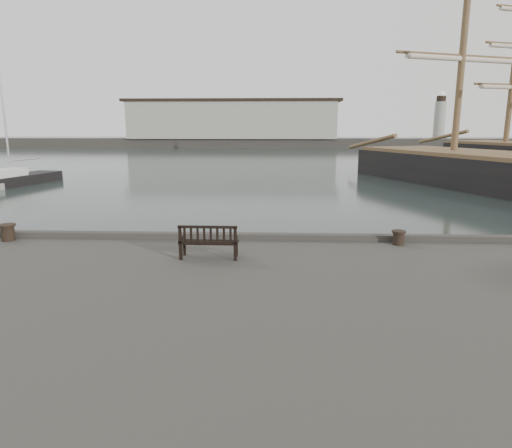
{
  "coord_description": "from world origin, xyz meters",
  "views": [
    {
      "loc": [
        1.82,
        -12.98,
        4.79
      ],
      "look_at": [
        1.29,
        -0.5,
        2.1
      ],
      "focal_mm": 32.0,
      "sensor_mm": 36.0,
      "label": 1
    }
  ],
  "objects_px": {
    "bollard_right": "(399,238)",
    "yacht_d": "(16,182)",
    "bench": "(209,248)",
    "bollard_left": "(8,232)"
  },
  "relations": [
    {
      "from": "bench",
      "to": "bollard_right",
      "type": "bearing_deg",
      "value": 17.36
    },
    {
      "from": "bollard_right",
      "to": "yacht_d",
      "type": "height_order",
      "value": "yacht_d"
    },
    {
      "from": "bench",
      "to": "yacht_d",
      "type": "xyz_separation_m",
      "value": [
        -19.83,
        25.78,
        -1.59
      ]
    },
    {
      "from": "bench",
      "to": "bollard_right",
      "type": "relative_size",
      "value": 3.64
    },
    {
      "from": "bollard_right",
      "to": "yacht_d",
      "type": "bearing_deg",
      "value": 135.75
    },
    {
      "from": "bollard_right",
      "to": "bench",
      "type": "bearing_deg",
      "value": -163.24
    },
    {
      "from": "bollard_right",
      "to": "yacht_d",
      "type": "relative_size",
      "value": 0.04
    },
    {
      "from": "bollard_left",
      "to": "yacht_d",
      "type": "xyz_separation_m",
      "value": [
        -13.79,
        24.25,
        -1.57
      ]
    },
    {
      "from": "bench",
      "to": "yacht_d",
      "type": "distance_m",
      "value": 32.56
    },
    {
      "from": "bollard_left",
      "to": "bollard_right",
      "type": "height_order",
      "value": "bollard_left"
    }
  ]
}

